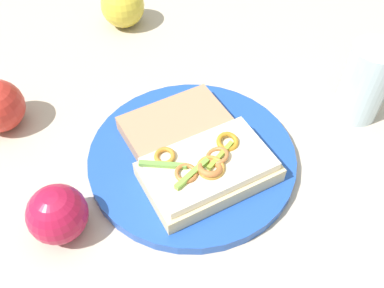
{
  "coord_description": "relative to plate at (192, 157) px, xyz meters",
  "views": [
    {
      "loc": [
        0.04,
        -0.37,
        0.47
      ],
      "look_at": [
        0.0,
        0.0,
        0.04
      ],
      "focal_mm": 39.8,
      "sensor_mm": 36.0,
      "label": 1
    }
  ],
  "objects": [
    {
      "name": "ground_plane",
      "position": [
        0.0,
        0.0,
        -0.01
      ],
      "size": [
        2.0,
        2.0,
        0.0
      ],
      "primitive_type": "plane",
      "color": "#BBAC98",
      "rests_on": "ground"
    },
    {
      "name": "plate",
      "position": [
        0.0,
        0.0,
        0.0
      ],
      "size": [
        0.28,
        0.28,
        0.02
      ],
      "primitive_type": "cylinder",
      "color": "#214DB3",
      "rests_on": "ground_plane"
    },
    {
      "name": "sandwich",
      "position": [
        0.03,
        -0.04,
        0.03
      ],
      "size": [
        0.2,
        0.18,
        0.05
      ],
      "rotation": [
        0.0,
        0.0,
        3.75
      ],
      "color": "beige",
      "rests_on": "plate"
    },
    {
      "name": "bread_slice_side",
      "position": [
        -0.03,
        0.04,
        0.02
      ],
      "size": [
        0.17,
        0.16,
        0.02
      ],
      "primitive_type": "cube",
      "rotation": [
        0.0,
        0.0,
        3.77
      ],
      "color": "tan",
      "rests_on": "plate"
    },
    {
      "name": "apple_0",
      "position": [
        -0.14,
        -0.13,
        0.03
      ],
      "size": [
        0.07,
        0.07,
        0.07
      ],
      "primitive_type": "sphere",
      "rotation": [
        0.0,
        0.0,
        1.59
      ],
      "color": "#AD1539",
      "rests_on": "ground_plane"
    },
    {
      "name": "apple_2",
      "position": [
        -0.16,
        0.31,
        0.03
      ],
      "size": [
        0.11,
        0.11,
        0.08
      ],
      "primitive_type": "sphere",
      "rotation": [
        0.0,
        0.0,
        4.11
      ],
      "color": "gold",
      "rests_on": "ground_plane"
    },
    {
      "name": "drinking_glass",
      "position": [
        0.24,
        0.12,
        0.05
      ],
      "size": [
        0.07,
        0.07,
        0.12
      ],
      "primitive_type": "cylinder",
      "color": "silver",
      "rests_on": "ground_plane"
    }
  ]
}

